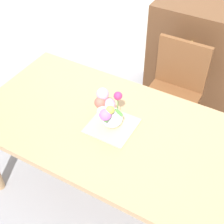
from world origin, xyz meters
The scene contains 5 objects.
ground_plane centered at (0.00, 0.00, 0.00)m, with size 12.00×12.00×0.00m, color #939399.
dining_table centered at (0.00, 0.00, 0.65)m, with size 1.71×0.92×0.74m.
chair_far centered at (0.14, 0.80, 0.52)m, with size 0.42×0.42×0.90m.
placemat centered at (0.02, 0.00, 0.74)m, with size 0.28×0.28×0.01m, color #CCB789.
flower_vase centered at (0.00, -0.01, 0.87)m, with size 0.20×0.18×0.26m.
Camera 1 is at (0.70, -1.22, 2.19)m, focal length 52.38 mm.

